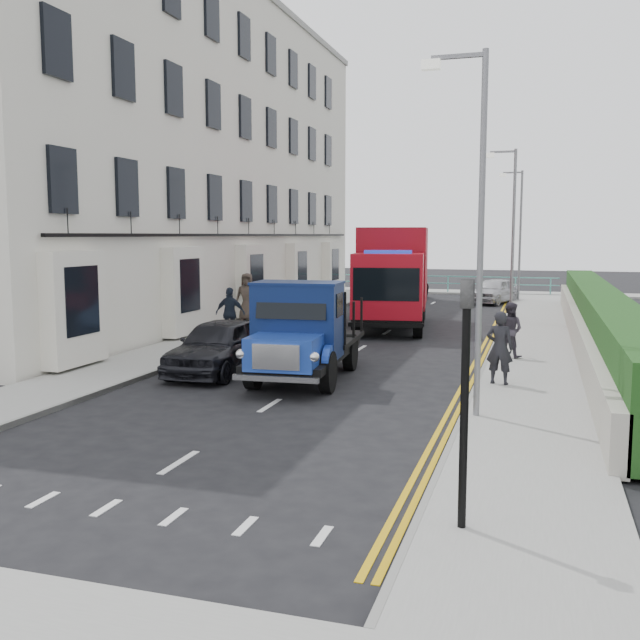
{
  "coord_description": "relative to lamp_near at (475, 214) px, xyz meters",
  "views": [
    {
      "loc": [
        5.4,
        -15.84,
        3.61
      ],
      "look_at": [
        -0.05,
        1.77,
        1.4
      ],
      "focal_mm": 40.0,
      "sensor_mm": 36.0,
      "label": 1
    }
  ],
  "objects": [
    {
      "name": "ground",
      "position": [
        -4.18,
        2.0,
        -4.0
      ],
      "size": [
        120.0,
        120.0,
        0.0
      ],
      "primitive_type": "plane",
      "color": "black",
      "rests_on": "ground"
    },
    {
      "name": "pavement_west",
      "position": [
        -9.38,
        11.0,
        -3.94
      ],
      "size": [
        2.4,
        38.0,
        0.12
      ],
      "primitive_type": "cube",
      "color": "gray",
      "rests_on": "ground"
    },
    {
      "name": "pavement_east",
      "position": [
        1.12,
        11.0,
        -3.94
      ],
      "size": [
        2.6,
        38.0,
        0.12
      ],
      "primitive_type": "cube",
      "color": "gray",
      "rests_on": "ground"
    },
    {
      "name": "promenade",
      "position": [
        -4.18,
        31.0,
        -3.94
      ],
      "size": [
        30.0,
        2.5,
        0.12
      ],
      "primitive_type": "cube",
      "color": "gray",
      "rests_on": "ground"
    },
    {
      "name": "sea_plane",
      "position": [
        -4.18,
        62.0,
        -4.0
      ],
      "size": [
        120.0,
        120.0,
        0.0
      ],
      "primitive_type": "plane",
      "color": "slate",
      "rests_on": "ground"
    },
    {
      "name": "terrace_west",
      "position": [
        -13.65,
        15.0,
        3.17
      ],
      "size": [
        6.31,
        30.2,
        14.25
      ],
      "color": "silver",
      "rests_on": "ground"
    },
    {
      "name": "garden_east",
      "position": [
        3.03,
        11.0,
        -3.1
      ],
      "size": [
        1.45,
        28.0,
        1.75
      ],
      "color": "#B2AD9E",
      "rests_on": "ground"
    },
    {
      "name": "seafront_railing",
      "position": [
        -4.18,
        30.2,
        -3.42
      ],
      "size": [
        13.0,
        0.08,
        1.11
      ],
      "color": "#59B2A5",
      "rests_on": "ground"
    },
    {
      "name": "lamp_near",
      "position": [
        0.0,
        0.0,
        0.0
      ],
      "size": [
        1.23,
        0.18,
        7.0
      ],
      "color": "slate",
      "rests_on": "ground"
    },
    {
      "name": "lamp_mid",
      "position": [
        0.0,
        16.0,
        0.0
      ],
      "size": [
        1.23,
        0.18,
        7.0
      ],
      "color": "slate",
      "rests_on": "ground"
    },
    {
      "name": "lamp_far",
      "position": [
        0.0,
        26.0,
        0.0
      ],
      "size": [
        1.23,
        0.18,
        7.0
      ],
      "color": "slate",
      "rests_on": "ground"
    },
    {
      "name": "traffic_signal",
      "position": [
        0.42,
        -5.5,
        -1.92
      ],
      "size": [
        0.16,
        0.2,
        3.1
      ],
      "color": "black",
      "rests_on": "ground"
    },
    {
      "name": "bedford_lorry",
      "position": [
        -4.3,
        2.33,
        -2.87
      ],
      "size": [
        2.41,
        5.33,
        2.45
      ],
      "rotation": [
        0.0,
        0.0,
        0.07
      ],
      "color": "black",
      "rests_on": "ground"
    },
    {
      "name": "red_lorry",
      "position": [
        -4.29,
        13.66,
        -1.93
      ],
      "size": [
        3.49,
        7.68,
        3.88
      ],
      "rotation": [
        0.0,
        0.0,
        0.14
      ],
      "color": "black",
      "rests_on": "ground"
    },
    {
      "name": "parked_car_front",
      "position": [
        -6.78,
        3.0,
        -3.28
      ],
      "size": [
        1.79,
        4.24,
        1.43
      ],
      "primitive_type": "imported",
      "rotation": [
        0.0,
        0.0,
        0.02
      ],
      "color": "black",
      "rests_on": "ground"
    },
    {
      "name": "parked_car_mid",
      "position": [
        -6.78,
        9.3,
        -3.27
      ],
      "size": [
        1.89,
        4.53,
        1.46
      ],
      "primitive_type": "imported",
      "rotation": [
        0.0,
        0.0,
        -0.08
      ],
      "color": "#567DB8",
      "rests_on": "ground"
    },
    {
      "name": "parked_car_rear",
      "position": [
        -7.78,
        14.0,
        -3.37
      ],
      "size": [
        1.78,
        4.33,
        1.26
      ],
      "primitive_type": "imported",
      "rotation": [
        0.0,
        0.0,
        -0.0
      ],
      "color": "silver",
      "rests_on": "ground"
    },
    {
      "name": "seafront_car_left",
      "position": [
        -6.4,
        25.54,
        -3.28
      ],
      "size": [
        3.25,
        5.53,
        1.44
      ],
      "primitive_type": "imported",
      "rotation": [
        0.0,
        0.0,
        2.97
      ],
      "color": "black",
      "rests_on": "ground"
    },
    {
      "name": "seafront_car_right",
      "position": [
        -1.09,
        24.71,
        -3.32
      ],
      "size": [
        2.72,
        4.25,
        1.35
      ],
      "primitive_type": "imported",
      "rotation": [
        0.0,
        0.0,
        -0.31
      ],
      "color": "#B6B6BB",
      "rests_on": "ground"
    },
    {
      "name": "pedestrian_east_near",
      "position": [
        0.37,
        3.13,
        -3.01
      ],
      "size": [
        0.69,
        0.5,
        1.73
      ],
      "primitive_type": "imported",
      "rotation": [
        0.0,
        0.0,
        2.99
      ],
      "color": "black",
      "rests_on": "pavement_east"
    },
    {
      "name": "pedestrian_east_far",
      "position": [
        0.44,
        7.04,
        -3.09
      ],
      "size": [
        0.94,
        0.84,
        1.58
      ],
      "primitive_type": "imported",
      "rotation": [
        0.0,
        0.0,
        2.76
      ],
      "color": "#352F3A",
      "rests_on": "pavement_east"
    },
    {
      "name": "pedestrian_west_near",
      "position": [
        -8.68,
        7.96,
        -3.01
      ],
      "size": [
        1.06,
        0.53,
        1.74
      ],
      "primitive_type": "imported",
      "rotation": [
        0.0,
        0.0,
        3.25
      ],
      "color": "#1A212F",
      "rests_on": "pavement_west"
    },
    {
      "name": "pedestrian_west_far",
      "position": [
        -10.18,
        12.92,
        -2.91
      ],
      "size": [
        1.03,
        0.75,
        1.94
      ],
      "primitive_type": "imported",
      "rotation": [
        0.0,
        0.0,
        0.15
      ],
      "color": "#3D332B",
      "rests_on": "pavement_west"
    }
  ]
}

